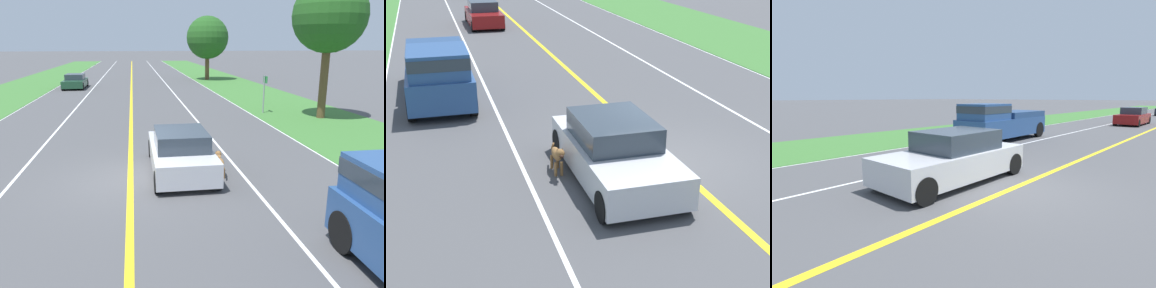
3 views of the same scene
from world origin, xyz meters
The scene contains 11 objects.
ground_plane centered at (0.00, 0.00, 0.00)m, with size 400.00×400.00×0.00m, color #4C4C4F.
centre_divider_line centered at (0.00, 0.00, 0.00)m, with size 0.18×160.00×0.01m, color yellow.
lane_edge_line_right centered at (7.00, 0.00, 0.00)m, with size 0.14×160.00×0.01m, color white.
lane_dash_same_dir centered at (3.50, 0.00, 0.00)m, with size 0.10×160.00×0.01m, color white.
lane_dash_oncoming centered at (-3.50, 0.00, 0.00)m, with size 0.10×160.00×0.01m, color white.
ego_car centered at (1.61, 0.59, 0.65)m, with size 1.89×4.30×1.38m.
dog centered at (2.78, 0.02, 0.46)m, with size 0.22×1.09×0.74m.
oncoming_car centered at (-5.12, 25.30, 0.61)m, with size 1.90×4.31×1.29m.
roadside_tree_right_near centered at (10.41, 8.27, 5.38)m, with size 3.85×3.85×7.35m.
roadside_tree_right_far centered at (8.53, 31.53, 4.63)m, with size 4.66×4.66×6.98m.
street_sign centered at (7.78, 10.23, 1.42)m, with size 0.11×0.64×2.23m.
Camera 1 is at (0.21, -10.84, 4.01)m, focal length 35.00 mm.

